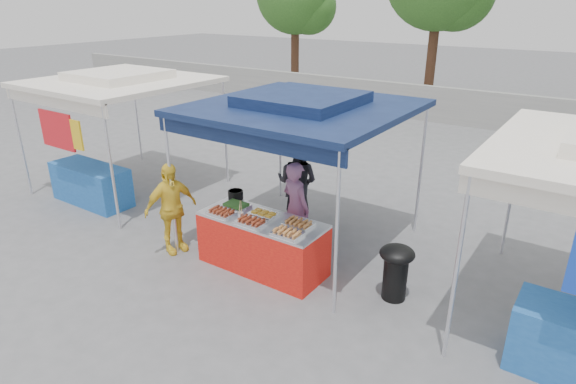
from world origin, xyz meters
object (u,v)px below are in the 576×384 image
Objects in this scene: vendor_table at (262,243)px; helper_man at (297,183)px; cooking_pot at (236,195)px; customer_person at (171,208)px; wok_burner at (396,268)px; vendor_woman at (296,208)px.

helper_man is (-0.44, 1.63, 0.40)m from vendor_table.
cooking_pot is at bearing 64.01° from helper_man.
wok_burner is at bearing -61.27° from customer_person.
helper_man is at bearing 73.00° from cooking_pot.
vendor_woman is at bearing 81.45° from vendor_table.
cooking_pot is 0.16× the size of vendor_woman.
wok_burner is 0.53× the size of vendor_woman.
customer_person is (-1.67, -1.15, -0.01)m from vendor_woman.
vendor_table is 1.28× the size of vendor_woman.
helper_man is (-2.47, 1.24, 0.34)m from wok_burner.
helper_man is at bearing 105.06° from vendor_table.
cooking_pot is at bearing -27.44° from customer_person.
vendor_table is 1.03m from cooking_pot.
vendor_table is 1.30× the size of customer_person.
vendor_table is 7.98× the size of cooking_pot.
vendor_table is 0.84m from vendor_woman.
cooking_pot is at bearing 38.50° from vendor_woman.
vendor_woman is at bearing 22.34° from cooking_pot.
vendor_table is at bearing -24.05° from cooking_pot.
cooking_pot is 1.33m from helper_man.
vendor_table is at bearing 96.07° from helper_man.
helper_man is 2.32m from customer_person.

